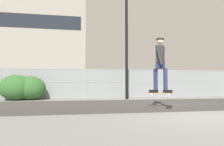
% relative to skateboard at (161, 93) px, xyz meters
% --- Properties ---
extents(ground_plane, '(120.00, 120.00, 0.00)m').
position_rel_skateboard_xyz_m(ground_plane, '(0.90, -0.82, -0.63)').
color(ground_plane, slate).
extents(gravel_berm, '(14.54, 3.06, 0.21)m').
position_rel_skateboard_xyz_m(gravel_berm, '(0.90, 1.77, -0.52)').
color(gravel_berm, '#3D3A38').
rests_on(gravel_berm, ground_plane).
extents(skateboard, '(0.78, 0.60, 0.07)m').
position_rel_skateboard_xyz_m(skateboard, '(0.00, 0.00, 0.00)').
color(skateboard, '#9E5B33').
extents(skater, '(0.66, 0.61, 1.74)m').
position_rel_skateboard_xyz_m(skater, '(0.00, 0.00, 1.00)').
color(skater, black).
rests_on(skater, skateboard).
extents(chain_fence, '(24.58, 0.06, 1.85)m').
position_rel_skateboard_xyz_m(chain_fence, '(0.90, 7.90, 0.30)').
color(chain_fence, gray).
rests_on(chain_fence, ground_plane).
extents(street_lamp, '(0.44, 0.44, 7.40)m').
position_rel_skateboard_xyz_m(street_lamp, '(0.81, 6.87, 3.93)').
color(street_lamp, black).
rests_on(street_lamp, ground_plane).
extents(parked_car_near, '(4.48, 2.11, 1.66)m').
position_rel_skateboard_xyz_m(parked_car_near, '(-3.40, 10.84, 0.21)').
color(parked_car_near, maroon).
rests_on(parked_car_near, ground_plane).
extents(parked_car_mid, '(4.43, 2.01, 1.66)m').
position_rel_skateboard_xyz_m(parked_car_mid, '(2.02, 10.77, 0.21)').
color(parked_car_mid, '#474C54').
rests_on(parked_car_mid, ground_plane).
extents(parked_car_far, '(4.49, 2.14, 1.66)m').
position_rel_skateboard_xyz_m(parked_car_far, '(8.09, 10.95, 0.21)').
color(parked_car_far, '#B7BABF').
rests_on(parked_car_far, ground_plane).
extents(library_building, '(21.63, 12.14, 19.20)m').
position_rel_skateboard_xyz_m(library_building, '(-9.49, 42.52, 8.97)').
color(library_building, gray).
rests_on(library_building, ground_plane).
extents(shrub_left, '(1.83, 1.50, 1.42)m').
position_rel_skateboard_xyz_m(shrub_left, '(-5.52, 7.18, 0.08)').
color(shrub_left, '#2D5B28').
rests_on(shrub_left, ground_plane).
extents(shrub_center, '(1.76, 1.44, 1.36)m').
position_rel_skateboard_xyz_m(shrub_center, '(-4.78, 7.28, 0.05)').
color(shrub_center, '#2D5B28').
rests_on(shrub_center, ground_plane).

